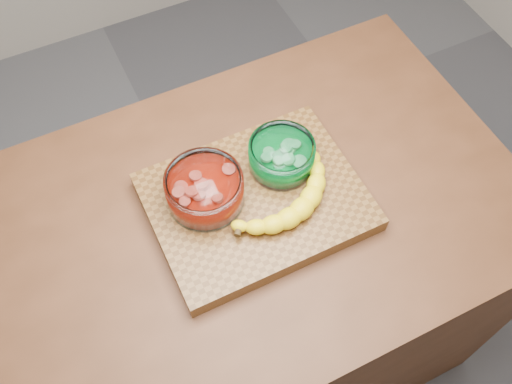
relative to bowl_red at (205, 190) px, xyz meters
name	(u,v)px	position (x,y,z in m)	size (l,w,h in m)	color
ground	(256,336)	(0.10, -0.04, -0.98)	(3.50, 3.50, 0.00)	#57575B
counter	(256,286)	(0.10, -0.04, -0.53)	(1.20, 0.80, 0.90)	#512C18
cutting_board	(256,202)	(0.10, -0.04, -0.06)	(0.45, 0.35, 0.04)	brown
bowl_red	(205,190)	(0.00, 0.00, 0.00)	(0.16, 0.16, 0.08)	white
bowl_green	(282,156)	(0.19, 0.01, 0.00)	(0.14, 0.14, 0.07)	white
banana	(281,196)	(0.14, -0.07, -0.02)	(0.29, 0.18, 0.04)	yellow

